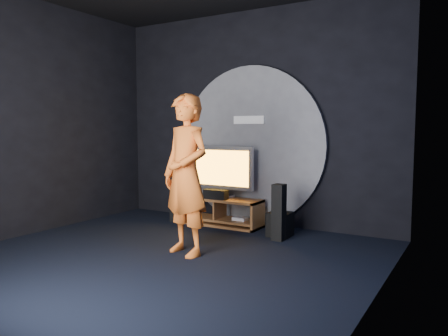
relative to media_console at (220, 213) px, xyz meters
The scene contains 13 objects.
floor 2.09m from the media_console, 80.50° to the right, with size 5.00×5.00×0.00m, color black.
back_wall 1.65m from the media_console, 52.68° to the left, with size 5.00×0.04×3.50m, color black.
left_wall 3.36m from the media_console, 136.46° to the right, with size 0.04×5.00×3.50m, color black.
right_wall 3.83m from the media_console, 35.79° to the right, with size 0.04×5.00×3.50m, color black.
wall_disc_panel 1.22m from the media_console, 48.94° to the left, with size 2.60×0.11×2.60m.
media_console is the anchor object (origin of this frame).
tv 0.72m from the media_console, 95.94° to the left, with size 1.13×0.22×0.84m.
center_speaker 0.35m from the media_console, 93.15° to the right, with size 0.40×0.15×0.15m, color black.
remote 0.61m from the media_console, 167.43° to the right, with size 0.18×0.05×0.02m, color black.
tower_speaker_left 0.83m from the media_console, behind, with size 0.16×0.18×0.80m, color black.
tower_speaker_right 1.30m from the media_console, 18.77° to the right, with size 0.16×0.18×0.80m, color black.
subwoofer 1.15m from the media_console, ahead, with size 0.32×0.32×0.35m, color black.
player 1.88m from the media_console, 73.37° to the right, with size 0.73×0.48×2.01m, color #D45C1C.
Camera 1 is at (3.30, -3.98, 1.58)m, focal length 35.00 mm.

